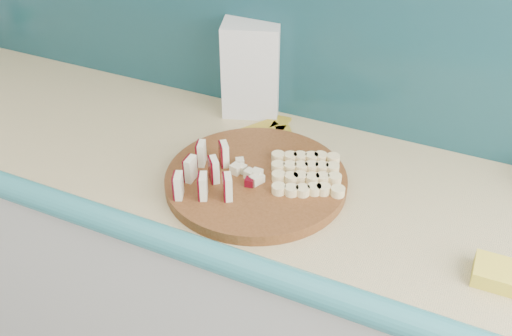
{
  "coord_description": "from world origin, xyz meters",
  "views": [
    {
      "loc": [
        0.69,
        0.51,
        1.69
      ],
      "look_at": [
        0.25,
        1.45,
        0.96
      ],
      "focal_mm": 40.0,
      "sensor_mm": 36.0,
      "label": 1
    }
  ],
  "objects": [
    {
      "name": "cutting_board",
      "position": [
        0.25,
        1.45,
        0.92
      ],
      "size": [
        0.54,
        0.54,
        0.03
      ],
      "primitive_type": "cylinder",
      "rotation": [
        0.0,
        0.0,
        0.4
      ],
      "color": "#4F2911",
      "rests_on": "kitchen_counter"
    },
    {
      "name": "backsplash",
      "position": [
        0.1,
        1.79,
        1.16
      ],
      "size": [
        2.2,
        0.02,
        0.5
      ],
      "primitive_type": "cube",
      "color": "teal",
      "rests_on": "kitchen_counter"
    },
    {
      "name": "apple_chunks",
      "position": [
        0.23,
        1.44,
        0.95
      ],
      "size": [
        0.07,
        0.06,
        0.02
      ],
      "color": "beige",
      "rests_on": "cutting_board"
    },
    {
      "name": "banana_slices",
      "position": [
        0.36,
        1.49,
        0.95
      ],
      "size": [
        0.19,
        0.19,
        0.02
      ],
      "color": "#FEE29B",
      "rests_on": "cutting_board"
    },
    {
      "name": "banana_peel",
      "position": [
        0.2,
        1.64,
        0.91
      ],
      "size": [
        0.25,
        0.21,
        0.01
      ],
      "rotation": [
        0.0,
        0.0,
        -0.11
      ],
      "color": "gold",
      "rests_on": "kitchen_counter"
    },
    {
      "name": "kitchen_counter",
      "position": [
        0.1,
        1.5,
        0.46
      ],
      "size": [
        2.2,
        0.63,
        0.91
      ],
      "color": "silver",
      "rests_on": "ground"
    },
    {
      "name": "sponge",
      "position": [
        0.79,
        1.37,
        0.93
      ],
      "size": [
        0.11,
        0.08,
        0.03
      ],
      "primitive_type": "cube",
      "rotation": [
        0.0,
        0.0,
        0.03
      ],
      "color": "#FAF441",
      "rests_on": "kitchen_counter"
    },
    {
      "name": "apple_wedges",
      "position": [
        0.16,
        1.38,
        0.96
      ],
      "size": [
        0.14,
        0.19,
        0.06
      ],
      "color": "#FBF4C9",
      "rests_on": "cutting_board"
    },
    {
      "name": "flour_bag",
      "position": [
        0.1,
        1.75,
        1.04
      ],
      "size": [
        0.17,
        0.15,
        0.25
      ],
      "primitive_type": "cube",
      "rotation": [
        0.0,
        0.0,
        0.33
      ],
      "color": "silver",
      "rests_on": "kitchen_counter"
    }
  ]
}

